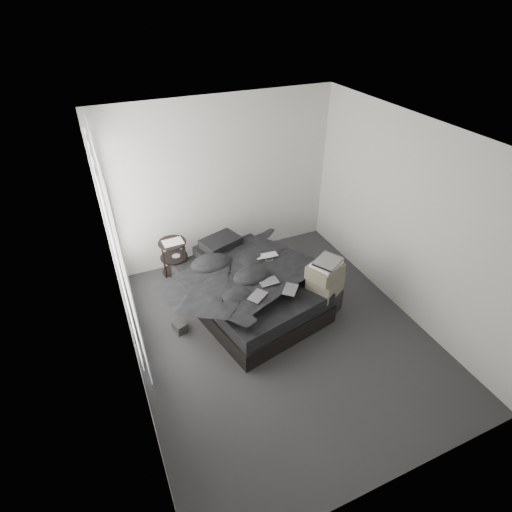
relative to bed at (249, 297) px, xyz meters
name	(u,v)px	position (x,y,z in m)	size (l,w,h in m)	color
floor	(280,334)	(0.15, -0.71, -0.13)	(3.60, 4.20, 0.01)	#2E2E31
ceiling	(290,140)	(0.15, -0.71, 2.47)	(3.60, 4.20, 0.01)	white
wall_back	(222,182)	(0.15, 1.39, 1.17)	(3.60, 0.01, 2.60)	silver
wall_front	(413,399)	(0.15, -2.81, 1.17)	(3.60, 0.01, 2.60)	silver
wall_left	(122,294)	(-1.65, -0.71, 1.17)	(0.01, 4.20, 2.60)	silver
wall_right	(409,221)	(1.95, -0.71, 1.17)	(0.01, 4.20, 2.60)	silver
window_left	(111,244)	(-1.63, 0.19, 1.22)	(0.02, 2.00, 2.30)	white
curtain_left	(117,248)	(-1.58, 0.19, 1.15)	(0.06, 2.12, 2.48)	white
bed	(249,297)	(0.00, 0.00, 0.00)	(1.49, 1.96, 0.27)	black
mattress	(249,284)	(0.00, 0.00, 0.24)	(1.43, 1.90, 0.21)	black
duvet	(251,273)	(0.01, -0.05, 0.46)	(1.45, 1.68, 0.23)	black
pillow_lower	(217,250)	(-0.21, 0.73, 0.41)	(0.59, 0.40, 0.13)	black
pillow_upper	(221,242)	(-0.14, 0.73, 0.54)	(0.55, 0.38, 0.12)	black
laptop	(268,253)	(0.34, 0.13, 0.58)	(0.31, 0.20, 0.02)	silver
comic_a	(258,292)	(-0.12, -0.56, 0.58)	(0.25, 0.16, 0.01)	black
comic_b	(269,277)	(0.13, -0.36, 0.58)	(0.25, 0.16, 0.01)	black
comic_c	(291,284)	(0.31, -0.61, 0.59)	(0.25, 0.16, 0.01)	black
side_stand	(175,263)	(-0.82, 0.90, 0.24)	(0.40, 0.40, 0.75)	black
papers	(173,242)	(-0.81, 0.88, 0.62)	(0.29, 0.21, 0.01)	white
floor_books	(179,327)	(-1.05, -0.12, -0.07)	(0.13, 0.19, 0.13)	black
box_lower	(322,302)	(0.87, -0.55, 0.04)	(0.48, 0.38, 0.36)	black
box_mid	(325,284)	(0.88, -0.55, 0.36)	(0.45, 0.36, 0.27)	#645F4F
box_upper	(325,271)	(0.86, -0.55, 0.59)	(0.43, 0.35, 0.19)	#645F4F
art_book_white	(326,264)	(0.87, -0.55, 0.70)	(0.37, 0.29, 0.04)	silver
art_book_snake	(328,261)	(0.88, -0.55, 0.74)	(0.36, 0.28, 0.03)	silver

